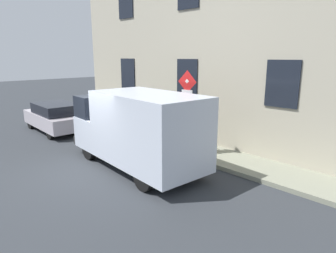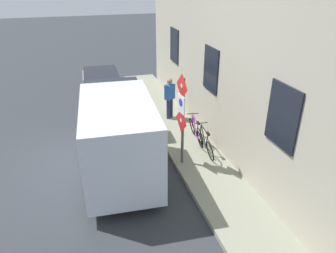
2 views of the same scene
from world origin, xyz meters
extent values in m
plane|color=#2E3136|center=(0.00, 0.00, 0.00)|extent=(80.00, 80.00, 0.00)
cube|color=gray|center=(3.81, 0.00, 0.07)|extent=(1.74, 16.78, 0.14)
cube|color=#B4AB95|center=(5.04, 0.00, 4.26)|extent=(0.70, 14.78, 8.52)
cube|color=black|center=(4.67, -4.07, 2.73)|extent=(0.06, 1.10, 1.50)
cube|color=black|center=(4.67, 0.00, 2.73)|extent=(0.06, 1.10, 1.50)
cube|color=black|center=(4.67, 4.07, 2.73)|extent=(0.06, 1.10, 1.50)
cylinder|color=#474C47|center=(3.19, -1.39, 1.55)|extent=(0.09, 0.09, 2.83)
pyramid|color=silver|center=(3.11, -1.39, 2.72)|extent=(0.08, 0.50, 0.50)
pyramid|color=red|center=(3.12, -1.39, 2.72)|extent=(0.07, 0.56, 0.56)
cube|color=white|center=(3.13, -1.39, 2.17)|extent=(0.08, 0.44, 0.56)
cylinder|color=#1933B2|center=(3.11, -1.39, 2.23)|extent=(0.03, 0.24, 0.24)
pyramid|color=silver|center=(3.11, -1.39, 1.62)|extent=(0.08, 0.50, 0.50)
pyramid|color=red|center=(3.12, -1.39, 1.62)|extent=(0.07, 0.56, 0.56)
cube|color=silver|center=(1.19, -1.57, 1.41)|extent=(2.26, 3.93, 2.18)
cube|color=silver|center=(1.38, 1.02, 0.87)|extent=(2.09, 1.54, 1.10)
cube|color=black|center=(1.39, 1.23, 1.77)|extent=(1.98, 1.11, 0.84)
cube|color=black|center=(1.43, 1.77, 0.50)|extent=(2.01, 0.30, 0.28)
cylinder|color=black|center=(0.48, 0.85, 0.38)|extent=(0.27, 0.77, 0.76)
cylinder|color=black|center=(2.24, 0.73, 0.38)|extent=(0.27, 0.77, 0.76)
cylinder|color=black|center=(0.25, -2.47, 0.38)|extent=(0.27, 0.77, 0.76)
cylinder|color=black|center=(2.01, -2.59, 0.38)|extent=(0.27, 0.77, 0.76)
cube|color=#BAB1BA|center=(1.39, 5.67, 0.58)|extent=(1.93, 4.07, 0.64)
cube|color=black|center=(1.38, 5.47, 1.08)|extent=(1.72, 2.47, 0.60)
cylinder|color=black|center=(0.68, 7.02, 0.30)|extent=(0.21, 0.61, 0.60)
cylinder|color=black|center=(2.23, 6.95, 0.30)|extent=(0.21, 0.61, 0.60)
cylinder|color=black|center=(0.56, 4.38, 0.30)|extent=(0.21, 0.61, 0.60)
cylinder|color=black|center=(2.11, 4.31, 0.30)|extent=(0.21, 0.61, 0.60)
torus|color=black|center=(4.17, -0.50, 0.47)|extent=(0.21, 0.67, 0.66)
torus|color=black|center=(4.10, -1.55, 0.47)|extent=(0.21, 0.67, 0.66)
cylinder|color=black|center=(4.15, -0.84, 0.68)|extent=(0.08, 0.60, 0.60)
cylinder|color=black|center=(4.14, -0.91, 0.95)|extent=(0.09, 0.73, 0.07)
cylinder|color=black|center=(4.12, -1.20, 0.66)|extent=(0.05, 0.19, 0.55)
cylinder|color=black|center=(4.11, -1.33, 0.43)|extent=(0.07, 0.43, 0.12)
cylinder|color=black|center=(4.17, -0.52, 0.72)|extent=(0.04, 0.09, 0.50)
cube|color=black|center=(4.12, -1.27, 0.97)|extent=(0.09, 0.21, 0.06)
cylinder|color=#262626|center=(4.17, -0.55, 1.02)|extent=(0.46, 0.06, 0.03)
torus|color=black|center=(4.19, 0.35, 0.47)|extent=(0.25, 0.68, 0.65)
torus|color=black|center=(4.08, -0.69, 0.47)|extent=(0.25, 0.68, 0.65)
cylinder|color=purple|center=(4.16, 0.01, 0.68)|extent=(0.10, 0.60, 0.60)
cylinder|color=purple|center=(4.15, -0.06, 0.95)|extent=(0.11, 0.73, 0.07)
cylinder|color=purple|center=(4.12, -0.35, 0.66)|extent=(0.06, 0.19, 0.55)
cylinder|color=purple|center=(4.10, -0.48, 0.43)|extent=(0.08, 0.43, 0.12)
cylinder|color=purple|center=(4.19, 0.32, 0.72)|extent=(0.05, 0.09, 0.50)
cube|color=black|center=(4.11, -0.42, 0.97)|extent=(0.10, 0.21, 0.06)
cylinder|color=#262626|center=(4.19, 0.30, 1.02)|extent=(0.46, 0.08, 0.03)
cylinder|color=#262B47|center=(3.75, 1.99, 0.56)|extent=(0.16, 0.16, 0.85)
cylinder|color=#262B47|center=(3.90, 2.10, 0.56)|extent=(0.16, 0.16, 0.85)
cube|color=#214E9B|center=(3.83, 2.04, 1.30)|extent=(0.48, 0.45, 0.62)
sphere|color=#936B4C|center=(3.83, 2.04, 1.75)|extent=(0.22, 0.22, 0.22)
camera|label=1|loc=(-4.47, -8.27, 3.57)|focal=31.49mm
camera|label=2|loc=(0.24, -9.61, 5.71)|focal=33.67mm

